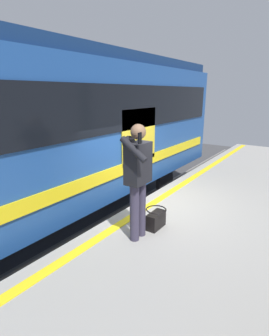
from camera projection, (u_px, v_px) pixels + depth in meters
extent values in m
plane|color=#3D3D3F|center=(139.00, 241.00, 5.78)|extent=(23.57, 23.57, 0.00)
cube|color=gray|center=(266.00, 262.00, 4.30)|extent=(15.39, 4.94, 0.95)
cube|color=yellow|center=(151.00, 204.00, 5.36)|extent=(15.08, 0.16, 0.01)
cube|color=slate|center=(99.00, 224.00, 6.39)|extent=(20.01, 0.08, 0.16)
cube|color=slate|center=(60.00, 209.00, 7.17)|extent=(20.01, 0.08, 0.16)
cube|color=#1E478C|center=(10.00, 136.00, 4.94)|extent=(12.17, 2.91, 2.76)
cube|color=black|center=(61.00, 113.00, 4.00)|extent=(11.56, 0.03, 0.90)
cube|color=yellow|center=(67.00, 191.00, 4.35)|extent=(11.56, 0.03, 0.24)
cube|color=gold|center=(140.00, 136.00, 5.86)|extent=(1.28, 0.02, 1.18)
cylinder|color=black|center=(165.00, 181.00, 7.91)|extent=(0.84, 0.12, 0.84)
cylinder|color=black|center=(105.00, 169.00, 9.19)|extent=(0.84, 0.12, 0.84)
cylinder|color=#383347|center=(141.00, 209.00, 4.10)|extent=(0.14, 0.14, 0.89)
cylinder|color=#383347|center=(135.00, 213.00, 3.96)|extent=(0.14, 0.14, 0.89)
cube|color=black|center=(138.00, 163.00, 3.83)|extent=(0.40, 0.24, 0.60)
sphere|color=black|center=(129.00, 143.00, 3.84)|extent=(0.20, 0.20, 0.20)
sphere|color=#997051|center=(138.00, 132.00, 3.70)|extent=(0.22, 0.22, 0.22)
cylinder|color=black|center=(147.00, 164.00, 4.04)|extent=(0.09, 0.09, 0.54)
cylinder|color=black|center=(133.00, 149.00, 3.53)|extent=(0.09, 0.42, 0.33)
cube|color=black|center=(140.00, 138.00, 3.43)|extent=(0.07, 0.02, 0.15)
cube|color=black|center=(156.00, 220.00, 4.40)|extent=(0.37, 0.17, 0.27)
torus|color=black|center=(156.00, 210.00, 4.35)|extent=(0.34, 0.34, 0.02)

